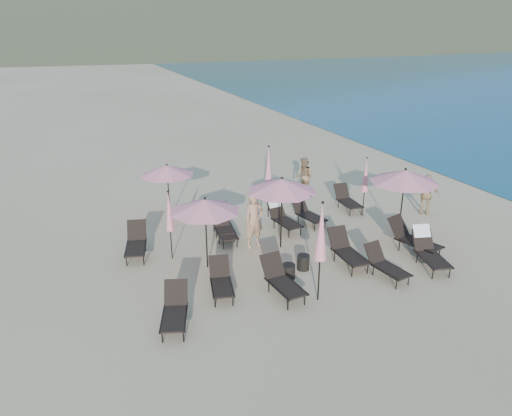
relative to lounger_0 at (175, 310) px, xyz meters
name	(u,v)px	position (x,y,z in m)	size (l,w,h in m)	color
ground	(339,276)	(5.08, 0.53, -0.42)	(800.00, 800.00, 0.00)	#D6BA8C
lounger_0	(175,310)	(0.00, 0.00, 0.00)	(1.08, 1.69, 0.91)	black
lounger_1	(221,280)	(1.55, 0.98, -0.02)	(0.91, 1.60, 0.87)	black
lounger_2	(282,280)	(3.07, 0.28, 0.02)	(0.76, 1.70, 0.96)	black
lounger_3	(347,250)	(5.71, 1.14, 0.03)	(0.72, 1.72, 0.98)	black
lounger_4	(385,264)	(6.30, -0.02, -0.02)	(0.76, 1.58, 0.87)	black
lounger_5	(429,250)	(7.97, 0.10, 0.09)	(1.04, 1.83, 1.08)	black
lounger_6	(136,242)	(-0.16, 4.31, 0.01)	(1.01, 1.73, 0.94)	black
lounger_7	(224,229)	(2.84, 4.30, -0.02)	(0.69, 1.55, 0.87)	black
lounger_8	(222,222)	(2.92, 4.79, 0.02)	(0.87, 1.74, 0.96)	black
lounger_9	(282,216)	(5.07, 4.40, 0.06)	(0.79, 1.68, 1.01)	black
lounger_10	(307,213)	(6.15, 4.47, -0.01)	(0.86, 1.62, 0.88)	black
lounger_11	(347,199)	(8.29, 5.13, -0.01)	(0.72, 1.59, 0.89)	black
lounger_12	(413,238)	(8.14, 1.05, 0.06)	(1.16, 1.91, 1.03)	black
umbrella_open_0	(205,206)	(1.67, 2.59, 1.60)	(2.12, 2.12, 2.29)	black
umbrella_open_1	(282,185)	(4.35, 3.01, 1.75)	(2.28, 2.28, 2.46)	black
umbrella_open_2	(405,176)	(8.45, 2.11, 1.80)	(2.34, 2.34, 2.52)	black
umbrella_open_3	(167,170)	(1.58, 6.93, 1.49)	(2.01, 2.01, 2.16)	black
umbrella_closed_0	(321,233)	(3.85, -0.37, 1.56)	(0.33, 0.33, 2.85)	black
umbrella_closed_1	(366,176)	(8.45, 4.27, 1.21)	(0.27, 0.27, 2.34)	black
umbrella_closed_2	(169,212)	(0.82, 3.61, 1.16)	(0.27, 0.27, 2.28)	black
umbrella_closed_3	(269,168)	(5.08, 5.62, 1.53)	(0.33, 0.33, 2.81)	black
side_table_0	(288,271)	(3.65, 1.02, -0.21)	(0.40, 0.40, 0.43)	black
side_table_1	(303,262)	(4.30, 1.32, -0.19)	(0.37, 0.37, 0.48)	black
beachgoer_a	(254,220)	(3.56, 3.42, 0.52)	(0.69, 0.45, 1.88)	#A87C5B
beachgoer_b	(304,177)	(7.51, 7.30, 0.39)	(0.79, 0.62, 1.63)	#8E6B49
beachgoer_c	(427,195)	(10.78, 3.49, 0.38)	(0.94, 0.39, 1.60)	tan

